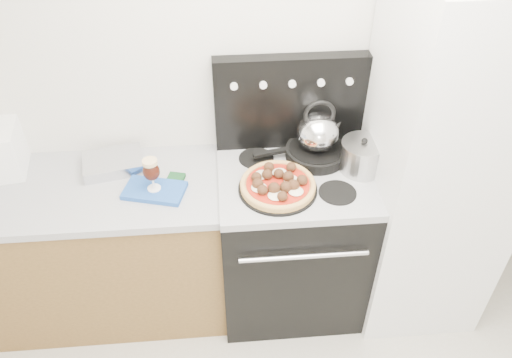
{
  "coord_description": "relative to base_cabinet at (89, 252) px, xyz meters",
  "views": [
    {
      "loc": [
        -0.27,
        -0.71,
        2.48
      ],
      "look_at": [
        -0.12,
        1.05,
        1.01
      ],
      "focal_mm": 35.0,
      "sensor_mm": 36.0,
      "label": 1
    }
  ],
  "objects": [
    {
      "name": "skillet",
      "position": [
        1.23,
        0.11,
        0.52
      ],
      "size": [
        0.37,
        0.37,
        0.06
      ],
      "primitive_type": "cylinder",
      "rotation": [
        0.0,
        0.0,
        0.21
      ],
      "color": "black",
      "rests_on": "cooktop"
    },
    {
      "name": "foil_sheet",
      "position": [
        0.2,
        0.14,
        0.5
      ],
      "size": [
        0.33,
        0.27,
        0.06
      ],
      "primitive_type": "cube",
      "rotation": [
        0.0,
        0.0,
        0.2
      ],
      "color": "white",
      "rests_on": "countertop"
    },
    {
      "name": "pizza",
      "position": [
        1.01,
        -0.13,
        0.53
      ],
      "size": [
        0.36,
        0.36,
        0.05
      ],
      "primitive_type": null,
      "rotation": [
        0.0,
        0.0,
        0.01
      ],
      "color": "tan",
      "rests_on": "pizza_pan"
    },
    {
      "name": "stock_pot",
      "position": [
        1.43,
        -0.01,
        0.57
      ],
      "size": [
        0.23,
        0.23,
        0.15
      ],
      "primitive_type": "cylinder",
      "rotation": [
        0.0,
        0.0,
        -0.11
      ],
      "color": "#B6B6B6",
      "rests_on": "cooktop"
    },
    {
      "name": "room_shell",
      "position": [
        1.02,
        -0.91,
        0.82
      ],
      "size": [
        3.52,
        3.01,
        2.52
      ],
      "color": "beige",
      "rests_on": "ground"
    },
    {
      "name": "countertop",
      "position": [
        0.0,
        0.0,
        0.45
      ],
      "size": [
        1.48,
        0.63,
        0.04
      ],
      "primitive_type": "cube",
      "color": "#A8A8AE",
      "rests_on": "base_cabinet"
    },
    {
      "name": "cooktop",
      "position": [
        1.1,
        -0.02,
        0.47
      ],
      "size": [
        0.76,
        0.65,
        0.04
      ],
      "primitive_type": "cube",
      "color": "#ADADB2",
      "rests_on": "stove_body"
    },
    {
      "name": "fridge",
      "position": [
        1.8,
        -0.05,
        0.52
      ],
      "size": [
        0.64,
        0.68,
        1.9
      ],
      "primitive_type": "cube",
      "color": "silver",
      "rests_on": "ground"
    },
    {
      "name": "tea_kettle",
      "position": [
        1.23,
        0.11,
        0.66
      ],
      "size": [
        0.25,
        0.25,
        0.23
      ],
      "primitive_type": null,
      "rotation": [
        0.0,
        0.0,
        -0.18
      ],
      "color": "white",
      "rests_on": "skillet"
    },
    {
      "name": "backguard",
      "position": [
        1.1,
        0.25,
        0.74
      ],
      "size": [
        0.76,
        0.08,
        0.5
      ],
      "primitive_type": "cube",
      "color": "black",
      "rests_on": "cooktop"
    },
    {
      "name": "oven_mitt",
      "position": [
        0.42,
        -0.07,
        0.48
      ],
      "size": [
        0.32,
        0.23,
        0.02
      ],
      "primitive_type": "cube",
      "rotation": [
        0.0,
        0.0,
        -0.26
      ],
      "color": "#2354AF",
      "rests_on": "countertop"
    },
    {
      "name": "beer_glass",
      "position": [
        0.42,
        -0.07,
        0.58
      ],
      "size": [
        0.08,
        0.08,
        0.17
      ],
      "primitive_type": null,
      "rotation": [
        0.0,
        0.0,
        0.05
      ],
      "color": "black",
      "rests_on": "oven_mitt"
    },
    {
      "name": "pizza_pan",
      "position": [
        1.01,
        -0.13,
        0.5
      ],
      "size": [
        0.48,
        0.48,
        0.01
      ],
      "primitive_type": "cylinder",
      "rotation": [
        0.0,
        0.0,
        -0.32
      ],
      "color": "black",
      "rests_on": "cooktop"
    },
    {
      "name": "base_cabinet",
      "position": [
        0.0,
        0.0,
        0.0
      ],
      "size": [
        1.45,
        0.6,
        0.86
      ],
      "primitive_type": "cube",
      "color": "brown",
      "rests_on": "ground"
    },
    {
      "name": "stove_body",
      "position": [
        1.1,
        -0.02,
        0.01
      ],
      "size": [
        0.76,
        0.65,
        0.88
      ],
      "primitive_type": "cube",
      "color": "black",
      "rests_on": "ground"
    }
  ]
}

